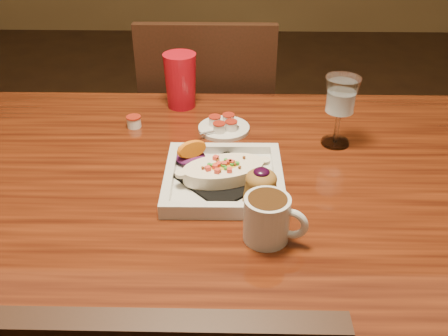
{
  "coord_description": "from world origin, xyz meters",
  "views": [
    {
      "loc": [
        0.08,
        -0.85,
        1.32
      ],
      "look_at": [
        0.06,
        0.03,
        0.77
      ],
      "focal_mm": 40.0,
      "sensor_mm": 36.0,
      "label": 1
    }
  ],
  "objects_px": {
    "coffee_mug": "(268,217)",
    "goblet": "(341,99)",
    "chair_far": "(209,138)",
    "plate": "(228,177)",
    "red_tumbler": "(181,81)",
    "table": "(195,220)",
    "saucer": "(223,127)"
  },
  "relations": [
    {
      "from": "plate",
      "to": "goblet",
      "type": "relative_size",
      "value": 1.47
    },
    {
      "from": "table",
      "to": "chair_far",
      "type": "bearing_deg",
      "value": 90.0
    },
    {
      "from": "coffee_mug",
      "to": "goblet",
      "type": "relative_size",
      "value": 0.68
    },
    {
      "from": "goblet",
      "to": "saucer",
      "type": "bearing_deg",
      "value": 167.16
    },
    {
      "from": "goblet",
      "to": "coffee_mug",
      "type": "bearing_deg",
      "value": -117.29
    },
    {
      "from": "chair_far",
      "to": "goblet",
      "type": "bearing_deg",
      "value": 124.72
    },
    {
      "from": "chair_far",
      "to": "red_tumbler",
      "type": "bearing_deg",
      "value": 77.34
    },
    {
      "from": "goblet",
      "to": "saucer",
      "type": "relative_size",
      "value": 1.31
    },
    {
      "from": "chair_far",
      "to": "plate",
      "type": "relative_size",
      "value": 3.87
    },
    {
      "from": "plate",
      "to": "goblet",
      "type": "bearing_deg",
      "value": 36.07
    },
    {
      "from": "table",
      "to": "coffee_mug",
      "type": "distance_m",
      "value": 0.26
    },
    {
      "from": "table",
      "to": "chair_far",
      "type": "height_order",
      "value": "chair_far"
    },
    {
      "from": "goblet",
      "to": "red_tumbler",
      "type": "height_order",
      "value": "goblet"
    },
    {
      "from": "chair_far",
      "to": "table",
      "type": "bearing_deg",
      "value": 90.0
    },
    {
      "from": "table",
      "to": "coffee_mug",
      "type": "relative_size",
      "value": 13.45
    },
    {
      "from": "coffee_mug",
      "to": "goblet",
      "type": "bearing_deg",
      "value": 80.39
    },
    {
      "from": "plate",
      "to": "chair_far",
      "type": "bearing_deg",
      "value": 95.78
    },
    {
      "from": "table",
      "to": "plate",
      "type": "xyz_separation_m",
      "value": [
        0.07,
        -0.01,
        0.12
      ]
    },
    {
      "from": "plate",
      "to": "goblet",
      "type": "height_order",
      "value": "goblet"
    },
    {
      "from": "table",
      "to": "goblet",
      "type": "distance_m",
      "value": 0.42
    },
    {
      "from": "table",
      "to": "goblet",
      "type": "relative_size",
      "value": 9.17
    },
    {
      "from": "table",
      "to": "chair_far",
      "type": "distance_m",
      "value": 0.65
    },
    {
      "from": "chair_far",
      "to": "red_tumbler",
      "type": "xyz_separation_m",
      "value": [
        -0.06,
        -0.26,
        0.31
      ]
    },
    {
      "from": "table",
      "to": "coffee_mug",
      "type": "bearing_deg",
      "value": -50.12
    },
    {
      "from": "chair_far",
      "to": "saucer",
      "type": "xyz_separation_m",
      "value": [
        0.06,
        -0.4,
        0.25
      ]
    },
    {
      "from": "coffee_mug",
      "to": "goblet",
      "type": "distance_m",
      "value": 0.39
    },
    {
      "from": "table",
      "to": "chair_far",
      "type": "xyz_separation_m",
      "value": [
        -0.0,
        0.63,
        -0.15
      ]
    },
    {
      "from": "table",
      "to": "goblet",
      "type": "height_order",
      "value": "goblet"
    },
    {
      "from": "chair_far",
      "to": "goblet",
      "type": "xyz_separation_m",
      "value": [
        0.32,
        -0.46,
        0.36
      ]
    },
    {
      "from": "saucer",
      "to": "red_tumbler",
      "type": "bearing_deg",
      "value": 129.58
    },
    {
      "from": "table",
      "to": "red_tumbler",
      "type": "relative_size",
      "value": 10.46
    },
    {
      "from": "table",
      "to": "saucer",
      "type": "height_order",
      "value": "saucer"
    }
  ]
}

